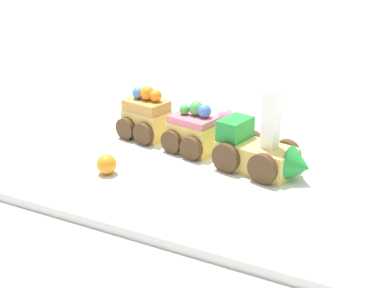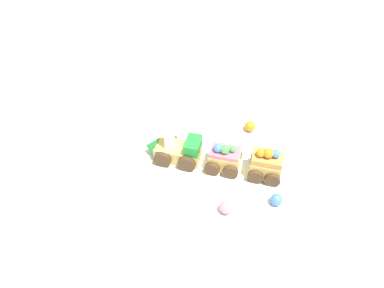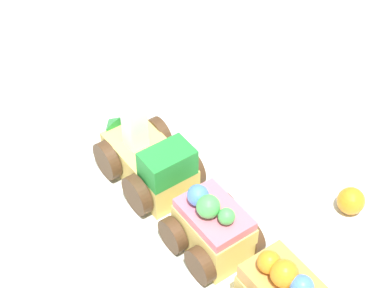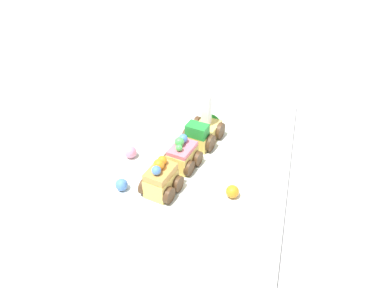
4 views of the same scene
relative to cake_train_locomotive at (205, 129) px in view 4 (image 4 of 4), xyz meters
name	(u,v)px [view 4 (image 4 of 4)]	position (x,y,z in m)	size (l,w,h in m)	color
ground_plane	(195,164)	(-0.08, 0.00, -0.04)	(10.00, 10.00, 0.00)	#B2B2B7
display_board	(195,162)	(-0.08, 0.00, -0.03)	(0.62, 0.41, 0.01)	silver
cake_train_locomotive	(205,129)	(0.00, 0.00, 0.00)	(0.13, 0.09, 0.11)	#EACC66
cake_car_strawberry	(182,156)	(-0.11, 0.02, 0.00)	(0.08, 0.08, 0.07)	#EACC66
cake_car_caramel	(161,180)	(-0.20, 0.04, 0.00)	(0.08, 0.08, 0.08)	#EACC66
gumball_blue	(122,185)	(-0.22, 0.12, -0.01)	(0.03, 0.03, 0.03)	#4C84E0
gumball_orange	(232,192)	(-0.18, -0.10, -0.01)	(0.03, 0.03, 0.03)	orange
gumball_pink	(130,152)	(-0.11, 0.14, -0.01)	(0.03, 0.03, 0.03)	pink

